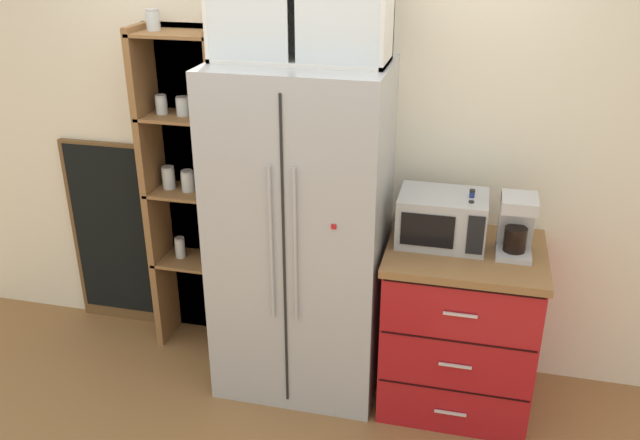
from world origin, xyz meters
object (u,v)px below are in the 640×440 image
microwave (442,219)px  mug_red (468,241)px  refrigerator (302,234)px  chalkboard_menu (116,234)px  bottle_cobalt (469,220)px  bottle_clear (469,229)px  coffee_maker (516,224)px

microwave → mug_red: microwave is taller
refrigerator → chalkboard_menu: size_ratio=1.48×
bottle_cobalt → chalkboard_menu: 2.22m
microwave → bottle_clear: size_ratio=1.64×
refrigerator → bottle_clear: size_ratio=6.76×
microwave → refrigerator: bearing=-175.8°
microwave → coffee_maker: (0.36, -0.04, 0.03)m
mug_red → bottle_cobalt: (-0.00, 0.07, 0.08)m
coffee_maker → bottle_clear: 0.23m
mug_red → chalkboard_menu: bearing=171.6°
coffee_maker → bottle_clear: (-0.23, -0.03, -0.04)m
coffee_maker → bottle_cobalt: bearing=169.3°
mug_red → bottle_clear: bottle_clear is taller
bottle_clear → chalkboard_menu: size_ratio=0.22×
refrigerator → bottle_clear: (0.86, -0.02, 0.13)m
bottle_cobalt → chalkboard_menu: bearing=173.4°
refrigerator → mug_red: 0.86m
mug_red → microwave: bearing=153.5°
refrigerator → chalkboard_menu: (-1.30, 0.31, -0.29)m
refrigerator → chalkboard_menu: 1.37m
microwave → bottle_cobalt: (0.14, 0.00, 0.00)m
bottle_clear → bottle_cobalt: (0.00, 0.07, 0.02)m
microwave → bottle_clear: (0.14, -0.07, -0.01)m
chalkboard_menu → coffee_maker: bearing=-7.0°
bottle_cobalt → chalkboard_menu: chalkboard_menu is taller
coffee_maker → mug_red: coffee_maker is taller
refrigerator → microwave: 0.74m
coffee_maker → chalkboard_menu: 2.45m
microwave → chalkboard_menu: 2.09m
chalkboard_menu → microwave: bearing=-7.1°
refrigerator → coffee_maker: bearing=0.6°
bottle_cobalt → chalkboard_menu: size_ratio=0.25×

